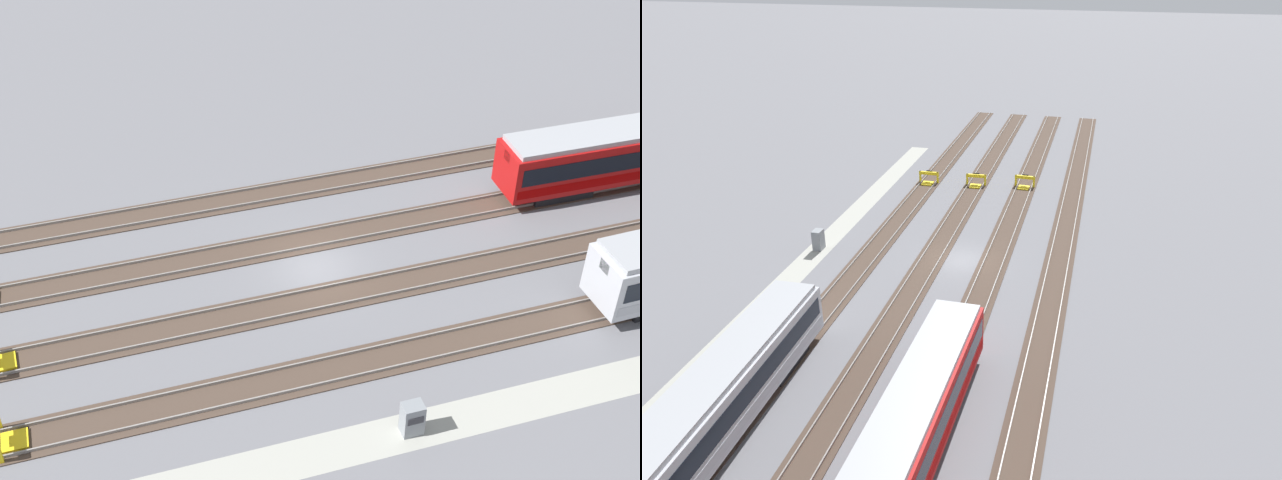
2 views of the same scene
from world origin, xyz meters
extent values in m
plane|color=slate|center=(0.00, 0.00, 0.00)|extent=(400.00, 400.00, 0.00)
cube|color=#9E9E93|center=(0.00, -11.43, 0.00)|extent=(54.00, 2.00, 0.01)
cube|color=#47382D|center=(0.00, -7.14, 0.03)|extent=(90.00, 2.23, 0.06)
cube|color=gray|center=(0.00, -6.43, 0.14)|extent=(90.00, 0.07, 0.15)
cube|color=gray|center=(0.00, -7.86, 0.14)|extent=(90.00, 0.07, 0.15)
cube|color=#47382D|center=(0.00, -2.38, 0.03)|extent=(90.00, 2.24, 0.06)
cube|color=gray|center=(0.00, -1.66, 0.14)|extent=(90.00, 0.07, 0.15)
cube|color=gray|center=(0.00, -3.10, 0.14)|extent=(90.00, 0.07, 0.15)
cube|color=#47382D|center=(0.00, 2.38, 0.03)|extent=(90.00, 2.24, 0.06)
cube|color=gray|center=(0.00, 3.10, 0.14)|extent=(90.00, 0.07, 0.15)
cube|color=gray|center=(0.00, 1.66, 0.14)|extent=(90.00, 0.07, 0.15)
cube|color=#47382D|center=(0.00, 7.14, 0.03)|extent=(90.00, 2.23, 0.06)
cube|color=gray|center=(0.00, 7.86, 0.14)|extent=(90.00, 0.07, 0.15)
cube|color=gray|center=(0.00, 6.43, 0.14)|extent=(90.00, 0.07, 0.15)
cube|color=#1E843D|center=(11.75, 2.55, 3.05)|extent=(0.09, 0.70, 0.56)
cube|color=black|center=(15.13, 2.48, 0.35)|extent=(3.64, 2.31, 0.70)
cube|color=#1E843D|center=(11.75, -7.36, 3.05)|extent=(0.10, 0.70, 0.56)
cube|color=yellow|center=(-15.23, -7.14, 0.09)|extent=(1.10, 1.08, 0.18)
cube|color=yellow|center=(-15.55, -2.35, 0.09)|extent=(1.15, 1.13, 0.18)
cube|color=gray|center=(0.68, -11.44, 0.80)|extent=(0.90, 0.70, 1.60)
cube|color=#333338|center=(0.68, -11.80, 1.04)|extent=(0.70, 0.04, 0.36)
camera|label=1|loc=(-10.25, -33.79, 29.26)|focal=50.00mm
camera|label=2|loc=(40.92, 9.53, 21.72)|focal=35.00mm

